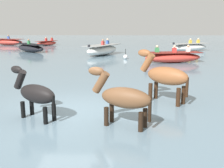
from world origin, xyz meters
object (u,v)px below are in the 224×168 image
at_px(boat_distant_east, 190,47).
at_px(channel_buoy, 125,57).
at_px(boat_far_offshore, 8,42).
at_px(boat_distant_west, 173,57).
at_px(horse_trailing_bay, 123,99).
at_px(boat_near_port, 30,48).
at_px(horse_flank_chestnut, 165,77).
at_px(horse_lead_black, 35,95).
at_px(boat_mid_outer, 102,50).
at_px(boat_near_starboard, 47,43).

bearing_deg(boat_distant_east, channel_buoy, -136.32).
height_order(boat_far_offshore, boat_distant_east, boat_far_offshore).
distance_m(boat_distant_west, boat_far_offshore, 23.15).
height_order(horse_trailing_bay, boat_near_port, horse_trailing_bay).
bearing_deg(horse_trailing_bay, horse_flank_chestnut, 57.19).
bearing_deg(horse_lead_black, horse_flank_chestnut, 24.28).
bearing_deg(horse_trailing_bay, boat_mid_outer, 94.94).
bearing_deg(boat_distant_east, boat_far_offshore, 160.59).
xyz_separation_m(boat_distant_west, channel_buoy, (-3.18, 1.86, -0.19)).
bearing_deg(horse_lead_black, boat_distant_east, 64.23).
bearing_deg(boat_distant_west, boat_far_offshore, 138.78).
relative_size(boat_mid_outer, boat_near_starboard, 1.56).
distance_m(boat_distant_west, boat_distant_east, 8.61).
distance_m(boat_far_offshore, channel_buoy, 19.55).
height_order(horse_lead_black, boat_near_starboard, horse_lead_black).
distance_m(boat_distant_east, boat_near_starboard, 17.01).
bearing_deg(boat_mid_outer, boat_far_offshore, 138.87).
bearing_deg(channel_buoy, horse_trailing_bay, -92.04).
distance_m(horse_flank_chestnut, boat_near_port, 19.26).
bearing_deg(boat_mid_outer, boat_distant_west, -41.44).
bearing_deg(boat_mid_outer, horse_lead_black, -93.61).
bearing_deg(boat_near_port, boat_far_offshore, 123.31).
bearing_deg(boat_far_offshore, boat_distant_west, -41.22).
distance_m(horse_trailing_bay, boat_distant_west, 12.34).
bearing_deg(boat_distant_west, boat_near_starboard, 130.22).
bearing_deg(boat_near_starboard, boat_near_port, -87.08).
bearing_deg(boat_mid_outer, channel_buoy, -54.11).
relative_size(horse_flank_chestnut, boat_near_port, 0.56).
height_order(boat_far_offshore, boat_near_port, boat_far_offshore).
bearing_deg(horse_flank_chestnut, horse_trailing_bay, -122.81).
bearing_deg(boat_distant_east, boat_near_starboard, 156.84).
height_order(boat_distant_west, boat_distant_east, boat_distant_east).
bearing_deg(boat_near_port, horse_lead_black, -71.96).
distance_m(horse_lead_black, boat_distant_west, 12.79).
xyz_separation_m(horse_trailing_bay, boat_near_port, (-8.36, 18.82, -0.35)).
height_order(horse_lead_black, boat_far_offshore, horse_lead_black).
distance_m(horse_lead_black, boat_mid_outer, 15.76).
xyz_separation_m(horse_trailing_bay, boat_far_offshore, (-13.75, 27.03, -0.34)).
xyz_separation_m(boat_distant_west, boat_far_offshore, (-17.41, 15.26, 0.01)).
bearing_deg(channel_buoy, boat_near_port, 149.62).
bearing_deg(horse_trailing_bay, horse_lead_black, 167.86).
bearing_deg(boat_distant_east, boat_mid_outer, -157.07).
height_order(boat_far_offshore, boat_near_starboard, boat_far_offshore).
distance_m(boat_far_offshore, boat_near_starboard, 5.04).
bearing_deg(boat_distant_west, horse_lead_black, -118.29).
xyz_separation_m(horse_trailing_bay, boat_distant_east, (6.89, 19.76, -0.34)).
height_order(horse_trailing_bay, boat_mid_outer, horse_trailing_bay).
height_order(boat_near_port, boat_mid_outer, boat_mid_outer).
bearing_deg(boat_distant_west, horse_flank_chestnut, -103.08).
bearing_deg(boat_mid_outer, horse_trailing_bay, -85.06).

